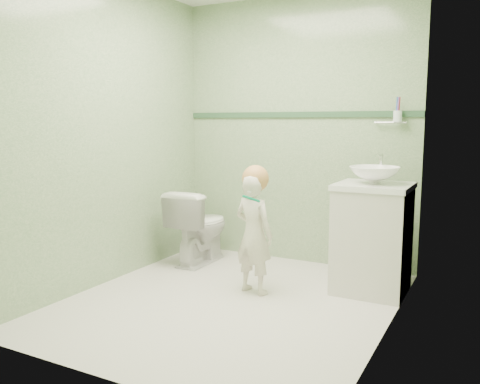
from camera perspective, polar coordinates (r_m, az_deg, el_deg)
The scene contains 12 objects.
ground at distance 3.67m, azimuth -1.12°, elevation -12.43°, with size 2.50×2.50×0.00m, color silver.
room_shell at distance 3.44m, azimuth -1.17°, elevation 6.63°, with size 2.50×2.54×2.40m.
trim_stripe at distance 4.56m, azimuth 6.45°, elevation 8.81°, with size 2.20×0.02×0.05m, color #2E5235.
vanity at distance 3.90m, azimuth 14.90°, elevation -5.33°, with size 0.52×0.50×0.80m, color beige.
counter at distance 3.83m, azimuth 15.12°, elevation 0.64°, with size 0.54×0.52×0.04m, color white.
basin at distance 3.82m, azimuth 15.17°, elevation 1.89°, with size 0.37×0.37×0.13m, color white.
faucet at distance 4.00m, azimuth 15.80°, elevation 3.28°, with size 0.03×0.13×0.18m.
cup_holder at distance 4.26m, azimuth 17.53°, elevation 8.29°, with size 0.26×0.07×0.21m.
toilet at distance 4.57m, azimuth -4.65°, elevation -3.92°, with size 0.38×0.66×0.68m, color white.
toddler at distance 3.74m, azimuth 1.59°, elevation -4.84°, with size 0.33×0.22×0.90m, color beige.
hair_cap at distance 3.69m, azimuth 1.78°, elevation 1.55°, with size 0.20×0.20×0.20m, color #C4884A.
teal_toothbrush at distance 3.54m, azimuth 1.28°, elevation -0.69°, with size 0.11×0.14×0.08m.
Camera 1 is at (1.67, -3.01, 1.29)m, focal length 37.22 mm.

